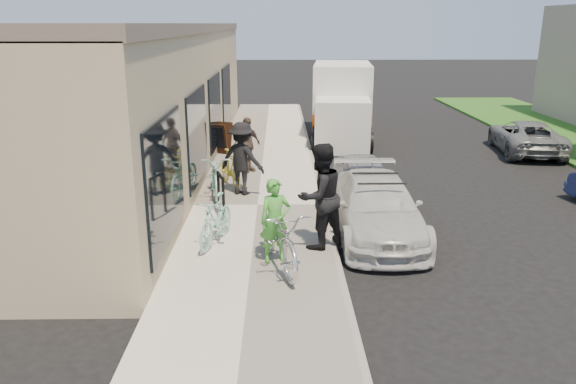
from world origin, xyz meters
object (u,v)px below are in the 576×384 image
object	(u,v)px
bike_rack	(221,191)
sedan_silver	(363,178)
moving_truck	(342,106)
cruiser_bike_c	(230,169)
sedan_white	(377,207)
far_car_gray	(526,137)
man_standing	(320,196)
tandem_bike	(280,237)
cruiser_bike_b	(216,174)
bystander_a	(242,159)
bystander_b	(247,145)
cruiser_bike_a	(216,220)
sandwich_board	(221,138)
woman_rider	(275,221)

from	to	relation	value
bike_rack	sedan_silver	xyz separation A→B (m)	(3.36, 1.64, -0.18)
moving_truck	cruiser_bike_c	bearing A→B (deg)	-111.19
cruiser_bike_c	sedan_white	bearing A→B (deg)	-65.20
far_car_gray	man_standing	distance (m)	11.47
sedan_silver	far_car_gray	xyz separation A→B (m)	(6.25, 5.16, 0.01)
tandem_bike	cruiser_bike_c	world-z (taller)	tandem_bike
cruiser_bike_b	bystander_a	xyz separation A→B (m)	(0.66, 0.03, 0.39)
moving_truck	cruiser_bike_b	size ratio (longest dim) A/B	2.98
tandem_bike	man_standing	size ratio (longest dim) A/B	1.05
man_standing	bystander_b	bearing A→B (deg)	-109.67
sedan_white	cruiser_bike_c	distance (m)	4.50
sedan_silver	cruiser_bike_a	distance (m)	4.62
sandwich_board	woman_rider	xyz separation A→B (m)	(1.83, -8.69, 0.25)
cruiser_bike_a	sandwich_board	bearing A→B (deg)	110.64
tandem_bike	cruiser_bike_c	bearing A→B (deg)	88.49
moving_truck	bystander_a	size ratio (longest dim) A/B	3.23
moving_truck	far_car_gray	distance (m)	6.60
cruiser_bike_c	man_standing	bearing A→B (deg)	-85.40
tandem_bike	man_standing	xyz separation A→B (m)	(0.75, 0.92, 0.44)
moving_truck	bystander_b	size ratio (longest dim) A/B	3.70
tandem_bike	cruiser_bike_c	distance (m)	5.18
cruiser_bike_b	moving_truck	bearing A→B (deg)	54.97
sandwich_board	man_standing	xyz separation A→B (m)	(2.65, -8.02, 0.49)
sedan_white	cruiser_bike_b	size ratio (longest dim) A/B	2.14
cruiser_bike_a	cruiser_bike_c	world-z (taller)	cruiser_bike_c
tandem_bike	woman_rider	world-z (taller)	woman_rider
sedan_silver	moving_truck	distance (m)	7.97
bike_rack	tandem_bike	size ratio (longest dim) A/B	0.45
woman_rider	cruiser_bike_a	distance (m)	1.47
sedan_white	tandem_bike	distance (m)	2.77
tandem_bike	bystander_b	world-z (taller)	bystander_b
cruiser_bike_b	man_standing	bearing A→B (deg)	-64.46
bystander_a	woman_rider	bearing A→B (deg)	127.78
far_car_gray	woman_rider	bearing A→B (deg)	55.96
moving_truck	cruiser_bike_c	world-z (taller)	moving_truck
man_standing	sedan_white	bearing A→B (deg)	-177.55
sandwich_board	cruiser_bike_a	size ratio (longest dim) A/B	0.63
man_standing	bystander_a	xyz separation A→B (m)	(-1.66, 3.47, -0.10)
cruiser_bike_c	bystander_a	xyz separation A→B (m)	(0.35, -0.63, 0.42)
cruiser_bike_a	cruiser_bike_b	world-z (taller)	cruiser_bike_b
sandwich_board	sedan_white	xyz separation A→B (m)	(3.90, -7.03, -0.06)
sedan_white	sedan_silver	xyz separation A→B (m)	(0.08, 2.44, -0.06)
sedan_white	bystander_b	distance (m)	5.52
sandwich_board	cruiser_bike_a	xyz separation A→B (m)	(0.68, -7.82, -0.04)
sedan_white	tandem_bike	world-z (taller)	tandem_bike
sedan_silver	bystander_a	distance (m)	3.03
woman_rider	bystander_b	distance (m)	6.39
bike_rack	tandem_bike	world-z (taller)	tandem_bike
cruiser_bike_a	cruiser_bike_c	distance (m)	3.90
bike_rack	sandwich_board	distance (m)	6.25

